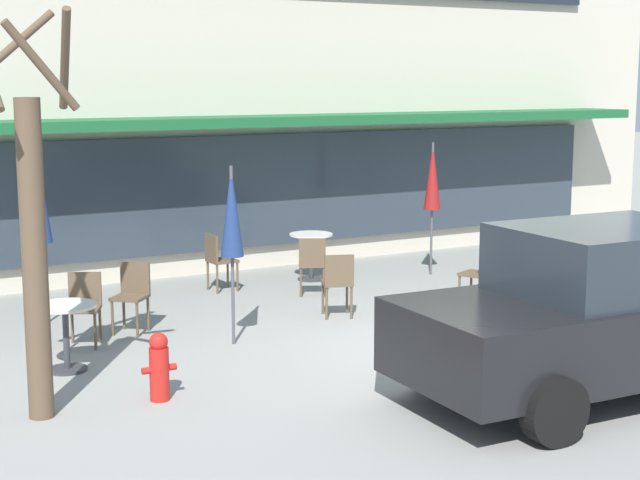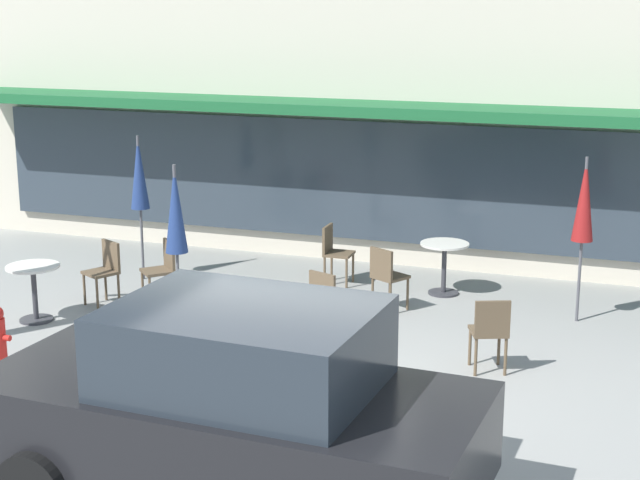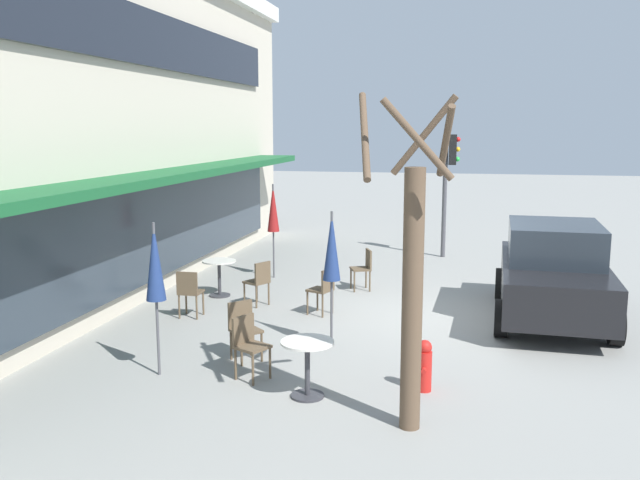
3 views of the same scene
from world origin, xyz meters
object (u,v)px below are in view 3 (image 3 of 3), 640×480
Objects in this scene: parked_sedan at (553,272)px; fire_hydrant at (424,365)px; cafe_table_near_wall at (219,272)px; cafe_chair_3 at (259,280)px; cafe_chair_2 at (323,288)px; cafe_chair_5 at (249,342)px; cafe_table_streetside at (307,359)px; patio_umbrella_green_folded at (332,247)px; cafe_chair_0 at (364,266)px; cafe_chair_4 at (244,326)px; patio_umbrella_cream_folded at (273,209)px; cafe_chair_1 at (189,290)px; street_tree at (412,278)px; traffic_light_pole at (449,172)px; patio_umbrella_corner_open at (155,263)px.

parked_sedan is 6.06× the size of fire_hydrant.
fire_hydrant is (-3.98, 2.07, -0.53)m from parked_sedan.
cafe_chair_3 is (-0.57, -1.04, 0.01)m from cafe_table_near_wall.
cafe_chair_5 is (-3.40, 0.35, 0.00)m from cafe_chair_2.
cafe_table_streetside is 2.37m from patio_umbrella_green_folded.
cafe_chair_2 is (-2.10, 0.45, 0.00)m from cafe_chair_0.
patio_umbrella_green_folded is 1.84m from cafe_chair_4.
cafe_table_streetside is 7.27m from patio_umbrella_cream_folded.
cafe_chair_4 is at bearing 165.97° from cafe_chair_2.
cafe_chair_4 is at bearing 46.51° from cafe_table_streetside.
cafe_chair_2 and cafe_chair_5 have the same top height.
cafe_table_near_wall reaches higher than fire_hydrant.
cafe_chair_2 is at bearing -73.01° from cafe_chair_1.
cafe_chair_4 is at bearing 55.11° from street_tree.
traffic_light_pole is at bearing -0.02° from fire_hydrant.
street_tree reaches higher than cafe_table_streetside.
parked_sedan is (4.18, -5.81, -0.75)m from patio_umbrella_corner_open.
cafe_chair_5 is at bearing 64.27° from street_tree.
traffic_light_pole is (5.70, 2.07, 1.42)m from parked_sedan.
patio_umbrella_corner_open is 2.47× the size of cafe_chair_5.
patio_umbrella_cream_folded is at bearing 69.31° from parked_sedan.
traffic_light_pole is 9.88m from fire_hydrant.
street_tree is at bearing -156.35° from cafe_chair_2.
cafe_chair_3 is at bearing 34.42° from street_tree.
cafe_table_near_wall is 0.85× the size of cafe_chair_1.
cafe_chair_4 is (1.21, 1.28, 0.01)m from cafe_table_streetside.
cafe_table_streetside is 1.58m from fire_hydrant.
cafe_chair_0 is at bearing -13.18° from cafe_chair_4.
cafe_chair_0 is 2.52m from cafe_chair_3.
cafe_chair_5 is (-0.72, -0.32, 0.00)m from cafe_chair_4.
cafe_chair_1 and cafe_chair_4 have the same top height.
patio_umbrella_cream_folded is at bearing -9.15° from cafe_chair_1.
patio_umbrella_cream_folded is 0.56× the size of street_tree.
cafe_chair_0 is (-0.77, -2.25, -1.10)m from patio_umbrella_cream_folded.
parked_sedan is at bearing -55.62° from cafe_chair_4.
patio_umbrella_corner_open is 4.09m from cafe_chair_3.
patio_umbrella_cream_folded is at bearing 19.55° from cafe_table_streetside.
patio_umbrella_cream_folded is at bearing 27.03° from street_tree.
fire_hydrant is (1.17, -0.11, -1.45)m from street_tree.
parked_sedan is 6.23m from traffic_light_pole.
cafe_table_near_wall is at bearing 25.43° from cafe_chair_5.
cafe_table_near_wall is 2.59m from cafe_chair_2.
street_tree is at bearing -131.10° from cafe_chair_1.
patio_umbrella_cream_folded is at bearing 71.00° from cafe_chair_0.
traffic_light_pole is at bearing -18.30° from cafe_chair_2.
parked_sedan is (4.03, -4.52, 0.35)m from cafe_chair_5.
cafe_table_streetside is 3.94m from cafe_chair_2.
cafe_chair_1 reaches higher than cafe_table_near_wall.
patio_umbrella_corner_open is 4.07m from cafe_chair_2.
traffic_light_pole is (9.73, -2.44, 1.77)m from cafe_chair_5.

